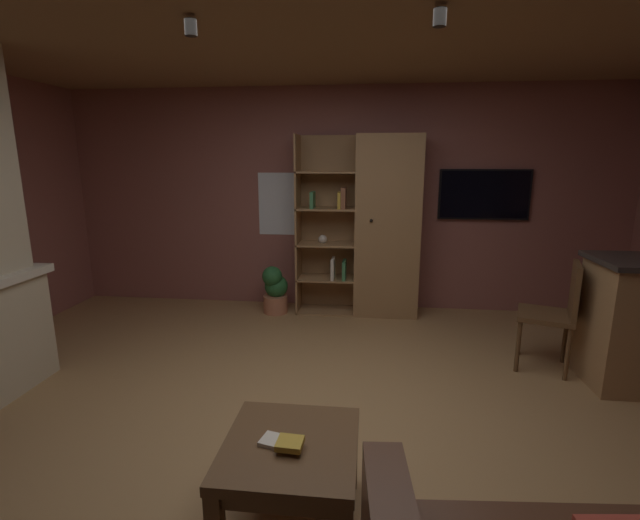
% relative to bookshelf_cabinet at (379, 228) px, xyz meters
% --- Properties ---
extents(floor, '(6.39, 5.23, 0.02)m').
position_rel_bookshelf_cabinet_xyz_m(floor, '(-0.43, -2.37, -1.00)').
color(floor, '#A37A4C').
rests_on(floor, ground).
extents(wall_back, '(6.51, 0.06, 2.53)m').
position_rel_bookshelf_cabinet_xyz_m(wall_back, '(-0.43, 0.27, 0.28)').
color(wall_back, '#8E544C').
rests_on(wall_back, ground).
extents(ceiling, '(6.39, 5.23, 0.02)m').
position_rel_bookshelf_cabinet_xyz_m(ceiling, '(-0.43, -2.37, 1.55)').
color(ceiling, '#8E6B47').
extents(window_pane_back, '(0.63, 0.01, 0.72)m').
position_rel_bookshelf_cabinet_xyz_m(window_pane_back, '(-1.10, 0.24, 0.23)').
color(window_pane_back, white).
extents(bookshelf_cabinet, '(1.35, 0.41, 1.99)m').
position_rel_bookshelf_cabinet_xyz_m(bookshelf_cabinet, '(0.00, 0.00, 0.00)').
color(bookshelf_cabinet, '#997047').
rests_on(bookshelf_cabinet, ground).
extents(coffee_table, '(0.62, 0.66, 0.44)m').
position_rel_bookshelf_cabinet_xyz_m(coffee_table, '(-0.44, -3.13, -0.63)').
color(coffee_table, brown).
rests_on(coffee_table, ground).
extents(table_book_0, '(0.14, 0.13, 0.02)m').
position_rel_bookshelf_cabinet_xyz_m(table_book_0, '(-0.52, -3.14, -0.54)').
color(table_book_0, beige).
rests_on(table_book_0, coffee_table).
extents(table_book_1, '(0.12, 0.12, 0.03)m').
position_rel_bookshelf_cabinet_xyz_m(table_book_1, '(-0.43, -3.19, -0.51)').
color(table_book_1, gold).
rests_on(table_book_1, coffee_table).
extents(dining_chair, '(0.53, 0.53, 0.92)m').
position_rel_bookshelf_cabinet_xyz_m(dining_chair, '(1.45, -1.26, -0.46)').
color(dining_chair, brown).
rests_on(dining_chair, ground).
extents(potted_floor_plant, '(0.28, 0.30, 0.55)m').
position_rel_bookshelf_cabinet_xyz_m(potted_floor_plant, '(-1.16, -0.12, -0.71)').
color(potted_floor_plant, '#B77051').
rests_on(potted_floor_plant, ground).
extents(wall_mounted_tv, '(0.98, 0.06, 0.55)m').
position_rel_bookshelf_cabinet_xyz_m(wall_mounted_tv, '(1.15, 0.21, 0.36)').
color(wall_mounted_tv, black).
extents(track_light_spot_1, '(0.07, 0.07, 0.09)m').
position_rel_bookshelf_cabinet_xyz_m(track_light_spot_1, '(-1.14, -2.28, 1.47)').
color(track_light_spot_1, black).
extents(track_light_spot_2, '(0.07, 0.07, 0.09)m').
position_rel_bookshelf_cabinet_xyz_m(track_light_spot_2, '(0.24, -2.31, 1.47)').
color(track_light_spot_2, black).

